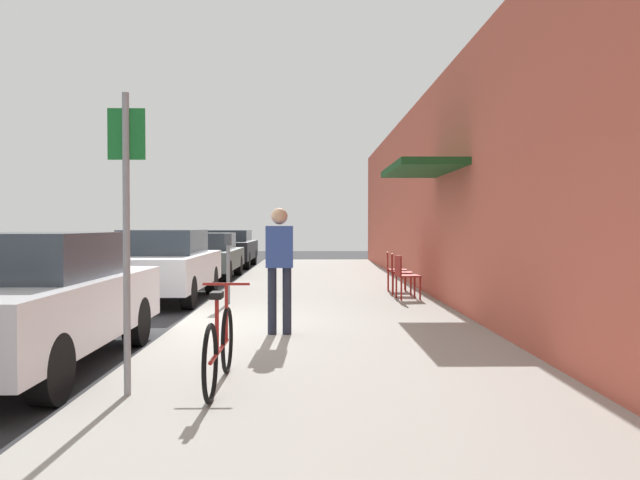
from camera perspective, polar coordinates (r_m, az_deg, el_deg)
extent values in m
plane|color=#2D2D30|center=(9.35, -13.27, -8.47)|extent=(60.00, 60.00, 0.00)
cube|color=#9E9B93|center=(11.11, 0.49, -6.56)|extent=(4.50, 32.00, 0.12)
cube|color=#BC5442|center=(11.34, 12.75, 4.66)|extent=(0.30, 32.00, 4.50)
cube|color=#19471E|center=(11.32, 9.17, 6.45)|extent=(1.10, 2.80, 0.12)
cube|color=silver|center=(7.56, -25.06, -5.83)|extent=(1.80, 4.40, 0.68)
cube|color=#333D47|center=(7.65, -24.64, -1.29)|extent=(1.48, 2.11, 0.51)
cylinder|color=black|center=(8.62, -16.43, -7.17)|extent=(0.22, 0.64, 0.64)
cylinder|color=black|center=(9.16, -26.08, -6.74)|extent=(0.22, 0.64, 0.64)
cylinder|color=black|center=(6.07, -23.44, -10.79)|extent=(0.22, 0.64, 0.64)
cube|color=silver|center=(13.51, -14.11, -2.67)|extent=(1.80, 4.40, 0.67)
cube|color=#333D47|center=(13.63, -13.98, -0.17)|extent=(1.48, 2.11, 0.51)
cylinder|color=black|center=(14.72, -9.88, -3.63)|extent=(0.22, 0.64, 0.64)
cylinder|color=black|center=(15.04, -15.86, -3.55)|extent=(0.22, 0.64, 0.64)
cylinder|color=black|center=(12.04, -11.90, -4.73)|extent=(0.22, 0.64, 0.64)
cylinder|color=black|center=(12.44, -19.11, -4.58)|extent=(0.22, 0.64, 0.64)
cube|color=#47514C|center=(18.80, -10.36, -1.72)|extent=(1.80, 4.40, 0.55)
cube|color=#333D47|center=(18.93, -10.29, -0.11)|extent=(1.48, 2.11, 0.50)
cylinder|color=black|center=(20.05, -7.48, -2.31)|extent=(0.22, 0.64, 0.64)
cylinder|color=black|center=(20.29, -11.93, -2.28)|extent=(0.22, 0.64, 0.64)
cylinder|color=black|center=(17.35, -8.51, -2.87)|extent=(0.22, 0.64, 0.64)
cylinder|color=black|center=(17.63, -13.62, -2.83)|extent=(0.22, 0.64, 0.64)
cube|color=black|center=(24.14, -8.26, -0.90)|extent=(1.80, 4.40, 0.67)
cube|color=#333D47|center=(24.27, -8.22, 0.40)|extent=(1.48, 2.11, 0.42)
cylinder|color=black|center=(25.42, -6.09, -1.54)|extent=(0.22, 0.64, 0.64)
cylinder|color=black|center=(25.61, -9.62, -1.53)|extent=(0.22, 0.64, 0.64)
cylinder|color=black|center=(22.71, -6.71, -1.88)|extent=(0.22, 0.64, 0.64)
cylinder|color=black|center=(22.92, -10.65, -1.87)|extent=(0.22, 0.64, 0.64)
cylinder|color=slate|center=(11.78, -8.39, -3.14)|extent=(0.07, 0.07, 1.10)
cube|color=#383D42|center=(11.75, -8.40, 0.07)|extent=(0.12, 0.10, 0.22)
cylinder|color=gray|center=(5.61, -17.25, -0.40)|extent=(0.06, 0.06, 2.60)
cube|color=#19722D|center=(5.68, -17.26, 9.23)|extent=(0.32, 0.02, 0.44)
torus|color=black|center=(6.32, -8.48, -9.01)|extent=(0.04, 0.66, 0.66)
torus|color=black|center=(5.31, -9.99, -11.03)|extent=(0.04, 0.66, 0.66)
cylinder|color=maroon|center=(5.81, -9.17, -9.93)|extent=(0.04, 1.05, 0.04)
cylinder|color=maroon|center=(5.62, -9.40, -7.73)|extent=(0.04, 0.04, 0.50)
cube|color=black|center=(5.59, -9.41, -5.00)|extent=(0.10, 0.20, 0.06)
cylinder|color=maroon|center=(6.23, -8.55, -6.56)|extent=(0.03, 0.03, 0.56)
cylinder|color=maroon|center=(6.20, -8.56, -4.00)|extent=(0.46, 0.03, 0.03)
cylinder|color=maroon|center=(12.81, 8.64, -4.25)|extent=(0.04, 0.04, 0.45)
cylinder|color=maroon|center=(12.45, 9.13, -4.41)|extent=(0.04, 0.04, 0.45)
cylinder|color=maroon|center=(12.71, 6.99, -4.29)|extent=(0.04, 0.04, 0.45)
cylinder|color=maroon|center=(12.34, 7.44, -4.45)|extent=(0.04, 0.04, 0.45)
cube|color=maroon|center=(12.55, 8.05, -3.26)|extent=(0.49, 0.49, 0.03)
cube|color=maroon|center=(12.49, 7.15, -2.34)|extent=(0.08, 0.44, 0.40)
cylinder|color=maroon|center=(13.60, 8.29, -3.92)|extent=(0.04, 0.04, 0.45)
cylinder|color=maroon|center=(13.22, 8.30, -4.07)|extent=(0.04, 0.04, 0.45)
cylinder|color=maroon|center=(13.61, 6.68, -3.92)|extent=(0.04, 0.04, 0.45)
cylinder|color=maroon|center=(13.23, 6.65, -4.06)|extent=(0.04, 0.04, 0.45)
cube|color=maroon|center=(13.39, 7.48, -2.97)|extent=(0.50, 0.50, 0.03)
cube|color=maroon|center=(13.38, 6.61, -2.09)|extent=(0.10, 0.44, 0.40)
cylinder|color=maroon|center=(14.38, 7.75, -3.64)|extent=(0.04, 0.04, 0.45)
cylinder|color=maroon|center=(14.00, 7.81, -3.77)|extent=(0.04, 0.04, 0.45)
cylinder|color=maroon|center=(14.37, 6.23, -3.64)|extent=(0.04, 0.04, 0.45)
cylinder|color=maroon|center=(13.99, 6.26, -3.77)|extent=(0.04, 0.04, 0.45)
cube|color=maroon|center=(14.17, 7.02, -2.73)|extent=(0.49, 0.49, 0.03)
cube|color=maroon|center=(14.15, 6.19, -1.91)|extent=(0.08, 0.44, 0.40)
cylinder|color=#232838|center=(8.46, -4.40, -5.57)|extent=(0.12, 0.12, 0.90)
cylinder|color=#232838|center=(8.45, -3.03, -5.57)|extent=(0.12, 0.12, 0.90)
cube|color=#334C99|center=(8.39, -3.72, -0.62)|extent=(0.36, 0.22, 0.56)
sphere|color=tan|center=(8.39, -3.73, 2.18)|extent=(0.22, 0.22, 0.22)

